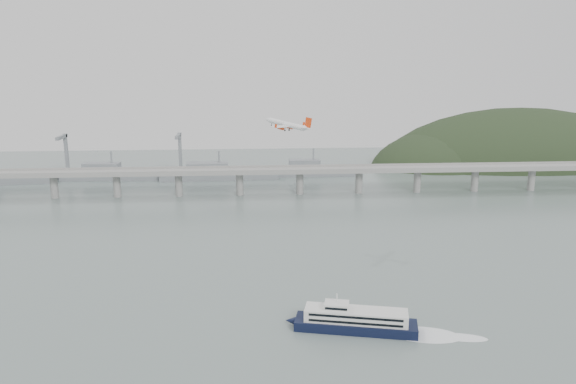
{
  "coord_description": "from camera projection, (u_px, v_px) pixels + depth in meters",
  "views": [
    {
      "loc": [
        -21.73,
        -255.52,
        109.16
      ],
      "look_at": [
        0.0,
        55.0,
        36.0
      ],
      "focal_mm": 35.0,
      "sensor_mm": 36.0,
      "label": 1
    }
  ],
  "objects": [
    {
      "name": "distant_fleet",
      "position": [
        105.0,
        174.0,
        520.03
      ],
      "size": [
        453.0,
        60.9,
        40.0
      ],
      "color": "slate",
      "rests_on": "ground"
    },
    {
      "name": "bridge",
      "position": [
        274.0,
        174.0,
        464.69
      ],
      "size": [
        800.0,
        22.0,
        23.9
      ],
      "color": "gray",
      "rests_on": "ground"
    },
    {
      "name": "ground",
      "position": [
        296.0,
        289.0,
        274.59
      ],
      "size": [
        900.0,
        900.0,
        0.0
      ],
      "primitive_type": "plane",
      "color": "slate",
      "rests_on": "ground"
    },
    {
      "name": "headland",
      "position": [
        527.0,
        180.0,
        620.56
      ],
      "size": [
        365.0,
        155.0,
        156.0
      ],
      "color": "black",
      "rests_on": "ground"
    },
    {
      "name": "ferry",
      "position": [
        356.0,
        320.0,
        232.16
      ],
      "size": [
        81.87,
        28.33,
        15.64
      ],
      "rotation": [
        0.0,
        0.0,
        -0.23
      ],
      "color": "black",
      "rests_on": "ground"
    },
    {
      "name": "airliner",
      "position": [
        288.0,
        125.0,
        325.93
      ],
      "size": [
        28.25,
        26.34,
        9.02
      ],
      "rotation": [
        0.05,
        -0.14,
        2.48
      ],
      "color": "white",
      "rests_on": "ground"
    }
  ]
}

